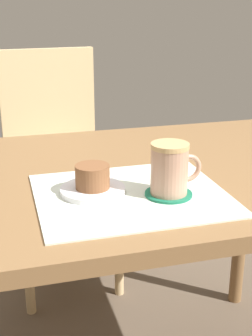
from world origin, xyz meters
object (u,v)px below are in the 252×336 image
(dining_table, at_px, (135,199))
(pastry, at_px, (92,177))
(coffee_mug, at_px, (170,169))
(pastry_plate, at_px, (93,190))
(wooden_chair, at_px, (57,159))

(dining_table, xyz_separation_m, pastry, (-0.13, -0.13, 0.12))
(pastry, bearing_deg, coffee_mug, -19.67)
(pastry_plate, bearing_deg, pastry, 0.00)
(dining_table, height_order, coffee_mug, coffee_mug)
(pastry_plate, bearing_deg, coffee_mug, -19.67)
(pastry, height_order, coffee_mug, coffee_mug)
(coffee_mug, bearing_deg, dining_table, 97.35)
(dining_table, height_order, wooden_chair, wooden_chair)
(dining_table, relative_size, coffee_mug, 10.02)
(dining_table, distance_m, pastry_plate, 0.21)
(coffee_mug, bearing_deg, pastry, 160.33)
(dining_table, relative_size, pastry, 15.26)
(wooden_chair, distance_m, pastry_plate, 0.90)
(wooden_chair, bearing_deg, pastry, 83.81)
(dining_table, height_order, pastry, pastry)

